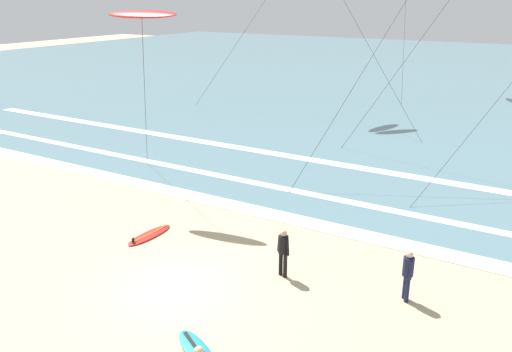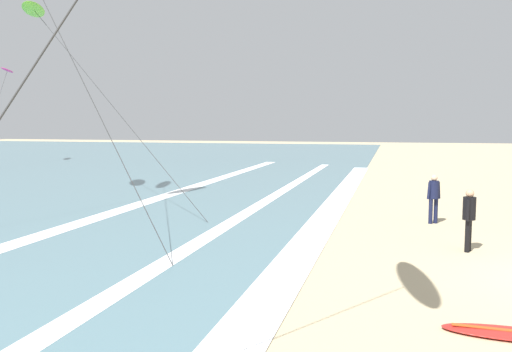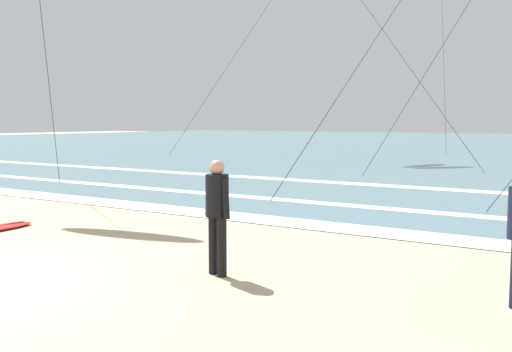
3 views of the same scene
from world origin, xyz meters
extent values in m
cube|color=white|center=(-1.92, 6.45, 0.01)|extent=(58.75, 1.01, 0.01)
cube|color=white|center=(1.32, 9.35, 0.01)|extent=(56.71, 0.56, 0.01)
cube|color=white|center=(1.55, 14.08, 0.01)|extent=(59.53, 0.77, 0.01)
cylinder|color=black|center=(2.38, 2.37, 0.41)|extent=(0.13, 0.13, 0.82)
cylinder|color=black|center=(2.57, 2.32, 0.41)|extent=(0.13, 0.13, 0.82)
cylinder|color=black|center=(2.48, 2.34, 1.11)|extent=(0.32, 0.32, 0.58)
cylinder|color=black|center=(2.30, 2.40, 1.08)|extent=(0.15, 0.12, 0.56)
cylinder|color=black|center=(2.66, 2.29, 1.08)|extent=(0.15, 0.12, 0.56)
sphere|color=tan|center=(2.48, 2.34, 1.49)|extent=(0.21, 0.21, 0.21)
cylinder|color=#333333|center=(-3.82, 36.89, 8.71)|extent=(3.65, 10.05, 17.43)
cylinder|color=#333333|center=(-2.72, 23.11, 6.13)|extent=(10.26, 4.87, 12.28)
cylinder|color=#333333|center=(1.92, 16.76, 5.25)|extent=(6.66, 0.61, 10.50)
cylinder|color=#333333|center=(-12.49, 24.46, 5.95)|extent=(7.72, 3.17, 11.91)
cylinder|color=#333333|center=(-7.50, 7.37, 3.88)|extent=(3.52, 3.49, 7.78)
camera|label=1|loc=(9.19, -10.72, 8.50)|focal=36.51mm
camera|label=2|loc=(-11.76, 4.26, 3.27)|focal=37.31mm
camera|label=3|loc=(7.15, -3.98, 2.13)|focal=40.68mm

